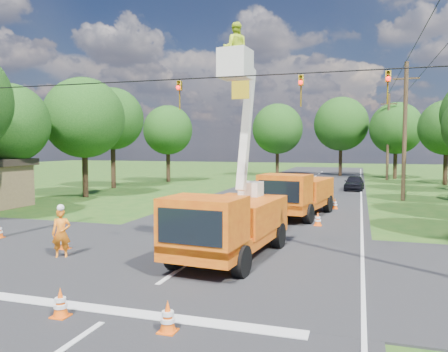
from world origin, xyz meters
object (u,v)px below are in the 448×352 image
(traffic_cone_0, at_px, (60,303))
(tree_left_d, at_px, (84,118))
(traffic_cone_4, at_px, (65,241))
(tree_far_c, at_px, (396,128))
(tree_left_c, at_px, (9,124))
(tree_far_a, at_px, (278,129))
(ground_worker, at_px, (61,233))
(pole_right_mid, at_px, (405,130))
(traffic_cone_3, at_px, (318,219))
(traffic_cone_7, at_px, (335,204))
(bucket_truck, at_px, (230,210))
(distant_car, at_px, (354,183))
(tree_far_b, at_px, (341,124))
(traffic_cone_1, at_px, (168,317))
(tree_left_e, at_px, (112,119))
(pole_right_far, at_px, (388,136))
(tree_right_e, at_px, (447,128))
(second_truck, at_px, (297,194))
(traffic_cone_2, at_px, (267,222))
(tree_left_f, at_px, (168,130))

(traffic_cone_0, distance_m, tree_left_d, 25.71)
(traffic_cone_4, distance_m, tree_far_c, 45.10)
(tree_left_c, height_order, tree_far_a, tree_far_a)
(ground_worker, xyz_separation_m, pole_right_mid, (13.15, 21.26, 4.22))
(traffic_cone_3, height_order, traffic_cone_7, same)
(bucket_truck, relative_size, distant_car, 2.10)
(ground_worker, xyz_separation_m, tree_far_b, (7.65, 46.26, 5.92))
(pole_right_mid, bearing_deg, traffic_cone_7, -126.42)
(traffic_cone_1, xyz_separation_m, tree_far_b, (1.40, 50.87, 6.45))
(tree_left_d, bearing_deg, tree_far_b, 59.04)
(bucket_truck, height_order, tree_left_e, tree_left_e)
(traffic_cone_7, relative_size, tree_left_d, 0.08)
(pole_right_far, relative_size, tree_right_e, 1.16)
(traffic_cone_3, relative_size, pole_right_far, 0.07)
(tree_far_b, bearing_deg, traffic_cone_3, -89.22)
(pole_right_mid, distance_m, tree_far_a, 26.69)
(bucket_truck, height_order, ground_worker, bucket_truck)
(traffic_cone_4, relative_size, tree_left_d, 0.08)
(traffic_cone_4, bearing_deg, traffic_cone_0, -53.34)
(bucket_truck, distance_m, tree_right_e, 37.09)
(distant_car, relative_size, tree_far_c, 0.43)
(ground_worker, bearing_deg, tree_far_b, 52.09)
(distant_car, xyz_separation_m, tree_left_d, (-20.00, -11.36, 5.45))
(tree_left_e, bearing_deg, pole_right_far, 35.43)
(second_truck, relative_size, distant_car, 1.77)
(tree_left_d, bearing_deg, tree_far_a, 70.35)
(tree_far_a, distance_m, tree_far_c, 14.53)
(pole_right_mid, height_order, tree_far_c, pole_right_mid)
(traffic_cone_2, relative_size, traffic_cone_4, 1.00)
(second_truck, relative_size, traffic_cone_7, 9.90)
(tree_far_b, bearing_deg, second_truck, -91.44)
(traffic_cone_1, relative_size, tree_far_b, 0.07)
(tree_left_c, distance_m, tree_left_e, 13.05)
(pole_right_mid, xyz_separation_m, tree_left_e, (-25.30, 2.00, 1.38))
(distant_car, height_order, traffic_cone_2, distant_car)
(second_truck, xyz_separation_m, tree_far_c, (7.37, 31.78, 4.75))
(bucket_truck, height_order, tree_left_c, bucket_truck)
(tree_left_c, distance_m, tree_far_a, 35.90)
(traffic_cone_1, height_order, tree_left_f, tree_left_f)
(tree_far_b, distance_m, tree_far_c, 7.20)
(traffic_cone_2, height_order, tree_left_c, tree_left_c)
(tree_far_a, bearing_deg, traffic_cone_1, -82.31)
(ground_worker, bearing_deg, traffic_cone_1, -64.97)
(traffic_cone_1, bearing_deg, pole_right_far, 81.45)
(second_truck, xyz_separation_m, traffic_cone_1, (-0.52, -16.09, -0.95))
(ground_worker, xyz_separation_m, tree_right_e, (18.45, 36.26, 4.92))
(ground_worker, bearing_deg, tree_far_a, 61.93)
(traffic_cone_4, bearing_deg, traffic_cone_3, 41.89)
(traffic_cone_1, distance_m, pole_right_far, 46.63)
(ground_worker, height_order, traffic_cone_7, ground_worker)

